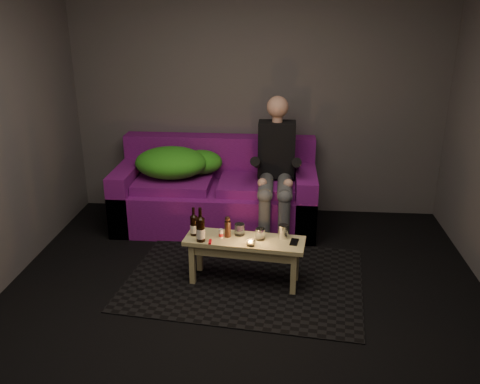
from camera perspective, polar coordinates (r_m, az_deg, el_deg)
The scene contains 17 objects.
floor at distance 3.91m, azimuth -0.03°, elevation -14.56°, with size 4.50×4.50×0.00m, color black.
room at distance 3.71m, azimuth 0.58°, elevation 11.17°, with size 4.50×4.50×4.50m.
rug at distance 4.46m, azimuth 0.55°, elevation -9.67°, with size 1.99×1.45×0.01m, color black.
sofa at distance 5.40m, azimuth -2.64°, elevation -0.30°, with size 2.07×0.93×0.89m.
green_blanket at distance 5.35m, azimuth -7.16°, elevation 3.29°, with size 0.91×0.62×0.31m.
person at distance 5.07m, azimuth 4.06°, elevation 2.96°, with size 0.37×0.86×1.38m.
coffee_table at distance 4.25m, azimuth 0.52°, elevation -6.18°, with size 1.02×0.43×0.41m.
beer_bottle_a at distance 4.27m, azimuth -5.21°, elevation -3.71°, with size 0.06×0.06×0.25m.
beer_bottle_b at distance 4.16m, azimuth -4.45°, elevation -4.15°, with size 0.07×0.07×0.29m.
salt_shaker at distance 4.23m, azimuth -2.15°, elevation -4.68°, with size 0.04×0.04×0.08m, color silver.
pepper_mill at distance 4.23m, azimuth -1.40°, elevation -4.19°, with size 0.05×0.05×0.14m, color black.
tumbler_back at distance 4.27m, azimuth -0.05°, elevation -4.22°, with size 0.08×0.08×0.10m, color white.
tealight at distance 4.10m, azimuth 1.21°, elevation -5.75°, with size 0.06×0.06×0.05m.
tumbler_front at distance 4.20m, azimuth 2.29°, elevation -4.75°, with size 0.08×0.08×0.10m, color white.
steel_cup at distance 4.23m, azimuth 4.90°, elevation -4.44°, with size 0.08×0.08×0.11m, color #BBBEC2.
smartphone at distance 4.19m, azimuth 6.11°, elevation -5.60°, with size 0.06×0.13×0.01m, color black.
red_lighter at distance 4.17m, azimuth -3.38°, elevation -5.60°, with size 0.02×0.08×0.01m, color red.
Camera 1 is at (0.27, -3.18, 2.26)m, focal length 38.00 mm.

